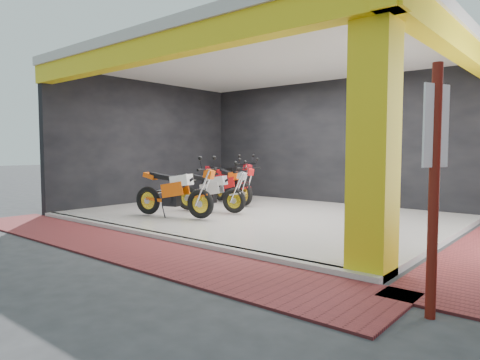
# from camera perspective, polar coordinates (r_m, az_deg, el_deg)

# --- Properties ---
(ground) EXTENTS (80.00, 80.00, 0.00)m
(ground) POSITION_cam_1_polar(r_m,az_deg,el_deg) (8.38, -5.30, -6.75)
(ground) COLOR #2D2D30
(ground) RESTS_ON ground
(showroom_floor) EXTENTS (8.00, 6.00, 0.10)m
(showroom_floor) POSITION_cam_1_polar(r_m,az_deg,el_deg) (9.87, 2.97, -4.82)
(showroom_floor) COLOR silver
(showroom_floor) RESTS_ON ground
(showroom_ceiling) EXTENTS (8.40, 6.40, 0.20)m
(showroom_ceiling) POSITION_cam_1_polar(r_m,az_deg,el_deg) (9.96, 3.05, 15.80)
(showroom_ceiling) COLOR beige
(showroom_ceiling) RESTS_ON corner_column
(back_wall) EXTENTS (8.20, 0.20, 3.50)m
(back_wall) POSITION_cam_1_polar(r_m,az_deg,el_deg) (12.38, 11.66, 4.79)
(back_wall) COLOR black
(back_wall) RESTS_ON ground
(left_wall) EXTENTS (0.20, 6.20, 3.50)m
(left_wall) POSITION_cam_1_polar(r_m,az_deg,el_deg) (12.64, -12.11, 4.76)
(left_wall) COLOR black
(left_wall) RESTS_ON ground
(corner_column) EXTENTS (0.50, 0.50, 3.50)m
(corner_column) POSITION_cam_1_polar(r_m,az_deg,el_deg) (5.48, 17.43, 5.78)
(corner_column) COLOR yellow
(corner_column) RESTS_ON ground
(header_beam_front) EXTENTS (8.40, 0.30, 0.40)m
(header_beam_front) POSITION_cam_1_polar(r_m,az_deg,el_deg) (7.76, -10.94, 16.87)
(header_beam_front) COLOR yellow
(header_beam_front) RESTS_ON corner_column
(header_beam_right) EXTENTS (0.30, 6.40, 0.40)m
(header_beam_right) POSITION_cam_1_polar(r_m,az_deg,el_deg) (8.21, 26.97, 15.79)
(header_beam_right) COLOR yellow
(header_beam_right) RESTS_ON corner_column
(floor_kerb) EXTENTS (8.00, 0.20, 0.10)m
(floor_kerb) POSITION_cam_1_polar(r_m,az_deg,el_deg) (7.70, -10.73, -7.39)
(floor_kerb) COLOR silver
(floor_kerb) RESTS_ON ground
(paver_front) EXTENTS (9.00, 1.40, 0.03)m
(paver_front) POSITION_cam_1_polar(r_m,az_deg,el_deg) (7.25, -15.54, -8.47)
(paver_front) COLOR maroon
(paver_front) RESTS_ON ground
(signpost) EXTENTS (0.14, 0.31, 2.35)m
(signpost) POSITION_cam_1_polar(r_m,az_deg,el_deg) (4.27, 24.48, -0.09)
(signpost) COLOR #5F170E
(signpost) RESTS_ON ground
(moto_hero) EXTENTS (2.23, 1.27, 1.28)m
(moto_hero) POSITION_cam_1_polar(r_m,az_deg,el_deg) (8.99, -5.31, -1.25)
(moto_hero) COLOR #E25309
(moto_hero) RESTS_ON showroom_floor
(moto_row_a) EXTENTS (2.04, 1.19, 1.17)m
(moto_row_a) POSITION_cam_1_polar(r_m,az_deg,el_deg) (9.76, -0.78, -1.15)
(moto_row_a) COLOR #9FA2A7
(moto_row_a) RESTS_ON showroom_floor
(moto_row_b) EXTENTS (2.15, 0.90, 1.29)m
(moto_row_b) POSITION_cam_1_polar(r_m,az_deg,el_deg) (12.14, 0.24, 0.14)
(moto_row_b) COLOR red
(moto_row_b) RESTS_ON showroom_floor
(moto_row_c) EXTENTS (2.11, 1.29, 1.21)m
(moto_row_c) POSITION_cam_1_polar(r_m,az_deg,el_deg) (11.09, 0.69, -0.43)
(moto_row_c) COLOR red
(moto_row_c) RESTS_ON showroom_floor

